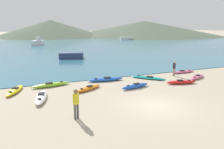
# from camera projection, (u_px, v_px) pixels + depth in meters

# --- Properties ---
(ground_plane) EXTENTS (400.00, 400.00, 0.00)m
(ground_plane) POSITION_uv_depth(u_px,v_px,m) (157.00, 106.00, 14.51)
(ground_plane) COLOR tan
(bay_water) EXTENTS (160.00, 70.00, 0.06)m
(bay_water) POSITION_uv_depth(u_px,v_px,m) (56.00, 47.00, 53.54)
(bay_water) COLOR teal
(bay_water) RESTS_ON ground_plane
(far_hill_midleft) EXTENTS (53.05, 53.05, 7.95)m
(far_hill_midleft) POSITION_uv_depth(u_px,v_px,m) (51.00, 28.00, 104.89)
(far_hill_midleft) COLOR #4C5B47
(far_hill_midleft) RESTS_ON ground_plane
(far_hill_midright) EXTENTS (79.72, 79.72, 7.77)m
(far_hill_midright) POSITION_uv_depth(u_px,v_px,m) (144.00, 28.00, 117.43)
(far_hill_midright) COLOR #4C5B47
(far_hill_midright) RESTS_ON ground_plane
(kayak_on_sand_0) EXTENTS (2.89, 1.12, 0.40)m
(kayak_on_sand_0) POSITION_uv_depth(u_px,v_px,m) (135.00, 86.00, 18.66)
(kayak_on_sand_0) COLOR blue
(kayak_on_sand_0) RESTS_ON ground_plane
(kayak_on_sand_1) EXTENTS (2.80, 1.78, 0.35)m
(kayak_on_sand_1) POSITION_uv_depth(u_px,v_px,m) (197.00, 77.00, 22.05)
(kayak_on_sand_1) COLOR #E5668C
(kayak_on_sand_1) RESTS_ON ground_plane
(kayak_on_sand_2) EXTENTS (1.73, 3.10, 0.36)m
(kayak_on_sand_2) POSITION_uv_depth(u_px,v_px,m) (15.00, 90.00, 17.43)
(kayak_on_sand_2) COLOR yellow
(kayak_on_sand_2) RESTS_ON ground_plane
(kayak_on_sand_3) EXTENTS (2.73, 1.89, 0.35)m
(kayak_on_sand_3) POSITION_uv_depth(u_px,v_px,m) (88.00, 88.00, 18.07)
(kayak_on_sand_3) COLOR orange
(kayak_on_sand_3) RESTS_ON ground_plane
(kayak_on_sand_4) EXTENTS (1.42, 3.46, 0.41)m
(kayak_on_sand_4) POSITION_uv_depth(u_px,v_px,m) (41.00, 97.00, 15.78)
(kayak_on_sand_4) COLOR white
(kayak_on_sand_4) RESTS_ON ground_plane
(kayak_on_sand_5) EXTENTS (2.90, 3.08, 0.30)m
(kayak_on_sand_5) POSITION_uv_depth(u_px,v_px,m) (148.00, 78.00, 21.84)
(kayak_on_sand_5) COLOR teal
(kayak_on_sand_5) RESTS_ON ground_plane
(kayak_on_sand_6) EXTENTS (3.49, 1.20, 0.37)m
(kayak_on_sand_6) POSITION_uv_depth(u_px,v_px,m) (51.00, 85.00, 19.11)
(kayak_on_sand_6) COLOR #8CCC2D
(kayak_on_sand_6) RESTS_ON ground_plane
(kayak_on_sand_7) EXTENTS (2.89, 1.30, 0.38)m
(kayak_on_sand_7) POSITION_uv_depth(u_px,v_px,m) (181.00, 82.00, 19.99)
(kayak_on_sand_7) COLOR red
(kayak_on_sand_7) RESTS_ON ground_plane
(kayak_on_sand_8) EXTENTS (3.55, 1.08, 0.38)m
(kayak_on_sand_8) POSITION_uv_depth(u_px,v_px,m) (105.00, 79.00, 20.99)
(kayak_on_sand_8) COLOR blue
(kayak_on_sand_8) RESTS_ON ground_plane
(kayak_on_sand_9) EXTENTS (3.26, 0.77, 0.31)m
(kayak_on_sand_9) POSITION_uv_depth(u_px,v_px,m) (183.00, 72.00, 24.66)
(kayak_on_sand_9) COLOR #E5668C
(kayak_on_sand_9) RESTS_ON ground_plane
(person_near_foreground) EXTENTS (0.36, 0.25, 1.76)m
(person_near_foreground) POSITION_uv_depth(u_px,v_px,m) (76.00, 102.00, 12.29)
(person_near_foreground) COLOR #4C4C4C
(person_near_foreground) RESTS_ON ground_plane
(person_near_waterline) EXTENTS (0.33, 0.24, 1.62)m
(person_near_waterline) POSITION_uv_depth(u_px,v_px,m) (174.00, 67.00, 22.97)
(person_near_waterline) COLOR gray
(person_near_waterline) RESTS_ON ground_plane
(moored_boat_0) EXTENTS (4.13, 2.88, 0.94)m
(moored_boat_0) POSITION_uv_depth(u_px,v_px,m) (71.00, 55.00, 35.10)
(moored_boat_0) COLOR navy
(moored_boat_0) RESTS_ON bay_water
(moored_boat_1) EXTENTS (4.57, 1.96, 1.08)m
(moored_boat_1) POSITION_uv_depth(u_px,v_px,m) (126.00, 38.00, 82.15)
(moored_boat_1) COLOR white
(moored_boat_1) RESTS_ON bay_water
(moored_boat_3) EXTENTS (3.60, 3.27, 2.22)m
(moored_boat_3) POSITION_uv_depth(u_px,v_px,m) (38.00, 42.00, 58.48)
(moored_boat_3) COLOR white
(moored_boat_3) RESTS_ON bay_water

